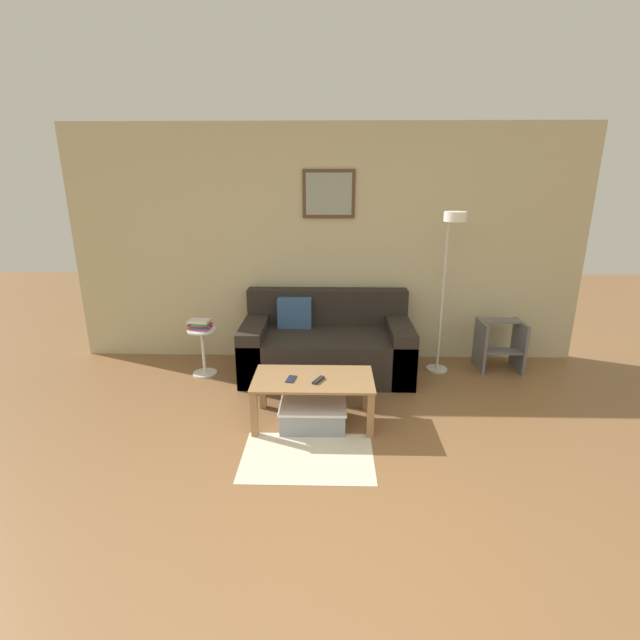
# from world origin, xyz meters

# --- Properties ---
(ground_plane) EXTENTS (16.00, 16.00, 0.00)m
(ground_plane) POSITION_xyz_m (0.00, 0.00, 0.00)
(ground_plane) COLOR brown
(wall_back) EXTENTS (5.60, 0.09, 2.55)m
(wall_back) POSITION_xyz_m (0.00, 3.19, 1.28)
(wall_back) COLOR #C6BC93
(wall_back) RESTS_ON ground_plane
(area_rug) EXTENTS (0.99, 0.67, 0.01)m
(area_rug) POSITION_xyz_m (-0.12, 1.10, 0.00)
(area_rug) COLOR beige
(area_rug) RESTS_ON ground_plane
(couch) EXTENTS (1.75, 0.92, 0.83)m
(couch) POSITION_xyz_m (0.00, 2.71, 0.29)
(couch) COLOR #28231E
(couch) RESTS_ON ground_plane
(coffee_table) EXTENTS (1.00, 0.55, 0.40)m
(coffee_table) POSITION_xyz_m (-0.10, 1.64, 0.33)
(coffee_table) COLOR #997047
(coffee_table) RESTS_ON ground_plane
(storage_bin) EXTENTS (0.55, 0.46, 0.20)m
(storage_bin) POSITION_xyz_m (-0.09, 1.59, 0.10)
(storage_bin) COLOR gray
(storage_bin) RESTS_ON ground_plane
(floor_lamp) EXTENTS (0.23, 0.45, 1.70)m
(floor_lamp) POSITION_xyz_m (1.20, 2.63, 1.23)
(floor_lamp) COLOR silver
(floor_lamp) RESTS_ON ground_plane
(side_table) EXTENTS (0.30, 0.30, 0.50)m
(side_table) POSITION_xyz_m (-1.29, 2.61, 0.30)
(side_table) COLOR white
(side_table) RESTS_ON ground_plane
(book_stack) EXTENTS (0.24, 0.19, 0.10)m
(book_stack) POSITION_xyz_m (-1.30, 2.63, 0.55)
(book_stack) COLOR #8C4C93
(book_stack) RESTS_ON side_table
(remote_control) EXTENTS (0.10, 0.15, 0.02)m
(remote_control) POSITION_xyz_m (-0.05, 1.57, 0.41)
(remote_control) COLOR #232328
(remote_control) RESTS_ON coffee_table
(cell_phone) EXTENTS (0.09, 0.15, 0.01)m
(cell_phone) POSITION_xyz_m (-0.28, 1.60, 0.41)
(cell_phone) COLOR #1E2338
(cell_phone) RESTS_ON coffee_table
(step_stool) EXTENTS (0.45, 0.39, 0.53)m
(step_stool) POSITION_xyz_m (1.87, 2.83, 0.29)
(step_stool) COLOR slate
(step_stool) RESTS_ON ground_plane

